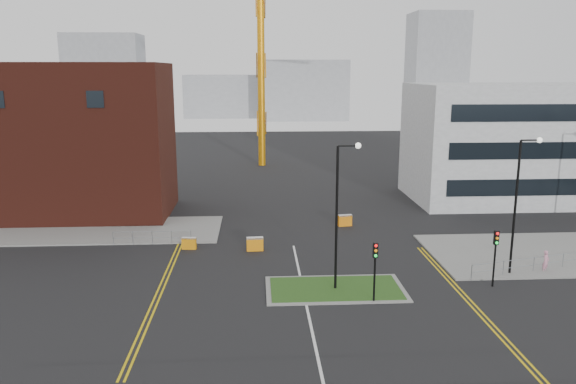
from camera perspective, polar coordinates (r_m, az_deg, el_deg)
name	(u,v)px	position (r m, az deg, el deg)	size (l,w,h in m)	color
ground	(317,354)	(28.09, 2.96, -16.13)	(200.00, 200.00, 0.00)	black
pavement_left	(53,231)	(51.38, -22.74, -3.69)	(28.00, 8.00, 0.12)	slate
island_kerb	(335,289)	(35.49, 4.82, -9.79)	(8.60, 4.60, 0.08)	slate
grass_island	(335,289)	(35.49, 4.82, -9.76)	(8.00, 4.00, 0.12)	#1D4617
brick_building	(37,142)	(56.66, -24.18, 4.62)	(24.20, 10.07, 14.24)	#4E1C13
office_block	(533,142)	(63.86, 23.66, 4.65)	(25.00, 12.20, 12.00)	#AAADAF
streetlamp_island	(340,205)	(33.88, 5.35, -1.33)	(1.46, 0.36, 9.18)	black
streetlamp_right_near	(520,195)	(39.32, 22.46, -0.31)	(1.46, 0.36, 9.18)	black
traffic_light_island	(375,261)	(33.08, 8.84, -6.90)	(0.28, 0.33, 3.65)	black
traffic_light_right	(496,247)	(37.33, 20.35, -5.31)	(0.28, 0.33, 3.65)	black
railing_left	(152,235)	(45.13, -13.64, -4.30)	(6.05, 0.05, 1.10)	gray
centre_line	(313,335)	(29.85, 2.54, -14.30)	(0.15, 30.00, 0.01)	silver
yellow_left_a	(162,281)	(37.56, -12.70, -8.85)	(0.12, 24.00, 0.01)	gold
yellow_left_b	(166,281)	(37.51, -12.24, -8.86)	(0.12, 24.00, 0.01)	gold
yellow_right_a	(465,300)	(35.53, 17.55, -10.39)	(0.12, 20.00, 0.01)	gold
yellow_right_b	(470,300)	(35.64, 18.01, -10.35)	(0.12, 20.00, 0.01)	gold
skyline_a	(106,80)	(149.28, -18.02, 10.80)	(18.00, 12.00, 22.00)	gray
skyline_b	(303,90)	(155.17, 1.50, 10.31)	(24.00, 12.00, 16.00)	gray
skyline_c	(436,68)	(157.00, 14.81, 12.13)	(14.00, 12.00, 28.00)	gray
skyline_d	(238,96)	(164.79, -5.14, 9.68)	(30.00, 12.00, 12.00)	gray
pedestrian	(546,262)	(41.75, 24.72, -6.43)	(0.56, 0.37, 1.53)	pink
barrier_left	(189,243)	(43.50, -10.02, -5.10)	(1.11, 0.45, 0.92)	orange
barrier_mid	(255,243)	(42.52, -3.38, -5.24)	(1.27, 0.49, 1.05)	orange
barrier_right	(345,220)	(49.30, 5.81, -2.84)	(1.24, 0.60, 1.00)	orange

